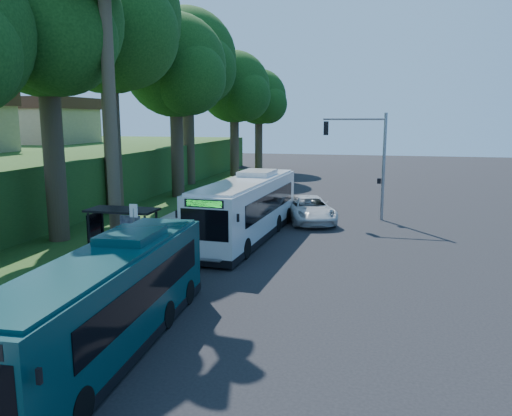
% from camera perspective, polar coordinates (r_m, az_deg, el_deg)
% --- Properties ---
extents(ground, '(140.00, 140.00, 0.00)m').
position_cam_1_polar(ground, '(24.76, 3.15, -5.38)').
color(ground, black).
rests_on(ground, ground).
extents(sidewalk, '(4.50, 70.00, 0.12)m').
position_cam_1_polar(sidewalk, '(26.95, -12.35, -4.18)').
color(sidewalk, gray).
rests_on(sidewalk, ground).
extents(red_curb, '(0.25, 30.00, 0.13)m').
position_cam_1_polar(red_curb, '(22.52, -11.44, -7.00)').
color(red_curb, maroon).
rests_on(red_curb, ground).
extents(grass_verge, '(8.00, 70.00, 0.06)m').
position_cam_1_polar(grass_verge, '(33.91, -17.42, -1.51)').
color(grass_verge, '#234719').
rests_on(grass_verge, ground).
extents(bus_shelter, '(3.20, 1.51, 2.55)m').
position_cam_1_polar(bus_shelter, '(24.07, -15.34, -1.76)').
color(bus_shelter, black).
rests_on(bus_shelter, ground).
extents(stop_sign_pole, '(0.35, 0.06, 3.17)m').
position_cam_1_polar(stop_sign_pole, '(21.31, -13.73, -2.46)').
color(stop_sign_pole, gray).
rests_on(stop_sign_pole, ground).
extents(traffic_signal_pole, '(4.10, 0.30, 7.00)m').
position_cam_1_polar(traffic_signal_pole, '(33.56, 12.70, 6.17)').
color(traffic_signal_pole, gray).
rests_on(traffic_signal_pole, ground).
extents(hillside_backdrop, '(24.00, 60.00, 8.80)m').
position_cam_1_polar(hillside_backdrop, '(49.34, -24.96, 4.38)').
color(hillside_backdrop, '#234719').
rests_on(hillside_backdrop, ground).
extents(tree_0, '(8.40, 8.00, 15.70)m').
position_cam_1_polar(tree_0, '(29.08, -22.86, 18.46)').
color(tree_0, '#382B1E').
rests_on(tree_0, ground).
extents(tree_1, '(10.50, 10.00, 18.26)m').
position_cam_1_polar(tree_1, '(36.53, -16.56, 19.40)').
color(tree_1, '#382B1E').
rests_on(tree_1, ground).
extents(tree_2, '(8.82, 8.40, 15.12)m').
position_cam_1_polar(tree_2, '(42.78, -9.12, 15.23)').
color(tree_2, '#382B1E').
rests_on(tree_2, ground).
extents(tree_3, '(10.08, 9.60, 17.28)m').
position_cam_1_polar(tree_3, '(51.06, -7.77, 16.13)').
color(tree_3, '#382B1E').
rests_on(tree_3, ground).
extents(tree_4, '(8.40, 8.00, 14.14)m').
position_cam_1_polar(tree_4, '(57.69, -2.42, 13.28)').
color(tree_4, '#382B1E').
rests_on(tree_4, ground).
extents(tree_5, '(7.35, 7.00, 12.86)m').
position_cam_1_polar(tree_5, '(65.16, 0.39, 12.26)').
color(tree_5, '#382B1E').
rests_on(tree_5, ground).
extents(white_bus, '(3.38, 12.32, 3.63)m').
position_cam_1_polar(white_bus, '(27.80, -0.97, 0.11)').
color(white_bus, silver).
rests_on(white_bus, ground).
extents(teal_bus, '(2.76, 10.73, 3.17)m').
position_cam_1_polar(teal_bus, '(15.12, -16.47, -9.95)').
color(teal_bus, '#092F34').
rests_on(teal_bus, ground).
extents(pickup, '(4.47, 6.46, 1.64)m').
position_cam_1_polar(pickup, '(32.63, 6.13, -0.13)').
color(pickup, silver).
rests_on(pickup, ground).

